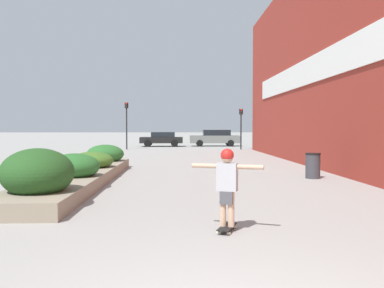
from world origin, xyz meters
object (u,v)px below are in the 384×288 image
Objects in this scene: skateboard at (227,227)px; skateboarder at (227,179)px; car_leftmost at (162,139)px; trash_bin at (313,166)px; traffic_light_left at (127,118)px; car_center_left at (215,138)px; traffic_light_right at (241,122)px.

skateboarder is (0.00, -0.00, 0.84)m from skateboard.
car_leftmost is at bearing 114.40° from skateboarder.
traffic_light_left is at bearing 114.00° from trash_bin.
traffic_light_right reaches higher than car_center_left.
skateboard is 0.22× the size of traffic_light_right.
traffic_light_right reaches higher than skateboard.
skateboard is 28.40m from traffic_light_left.
traffic_light_right reaches higher than skateboarder.
car_leftmost reaches higher than trash_bin.
car_center_left is 6.64m from traffic_light_right.
traffic_light_right is (4.27, 27.36, 1.36)m from skateboarder.
car_center_left is at bearing 92.72° from trash_bin.
skateboard is at bearing 175.44° from car_center_left.
traffic_light_left reaches higher than trash_bin.
skateboarder reaches higher than skateboard.
traffic_light_right is (0.35, 19.77, 1.82)m from trash_bin.
skateboard is at bearing -117.31° from trash_bin.
skateboarder is at bearing -79.64° from traffic_light_left.
car_center_left reaches higher than skateboarder.
trash_bin is (3.92, 7.59, -0.46)m from skateboarder.
traffic_light_left reaches higher than car_center_left.
skateboard is 27.78m from traffic_light_right.
car_center_left is (2.68, 33.64, 0.75)m from skateboard.
skateboard is 0.18× the size of car_leftmost.
skateboard is at bearing -79.64° from traffic_light_left.
trash_bin is 22.25m from traffic_light_left.
skateboard is 0.53× the size of skateboarder.
traffic_light_right is at bearing -2.86° from traffic_light_left.
car_leftmost is 5.11m from car_center_left.
skateboard is 0.84m from skateboarder.
skateboarder is 1.51× the size of trash_bin.
trash_bin is at bearing 82.95° from skateboarder.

